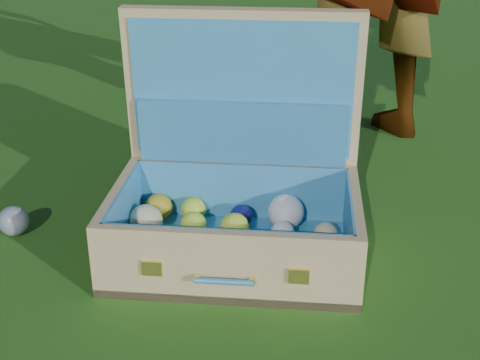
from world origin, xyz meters
The scene contains 3 objects.
ground centered at (0.00, 0.00, 0.00)m, with size 60.00×60.00×0.00m, color #215114.
stray_ball centered at (-0.57, 0.00, 0.04)m, with size 0.08×0.08×0.08m, color teal.
suitcase centered at (0.01, 0.04, 0.16)m, with size 0.62×0.47×0.57m.
Camera 1 is at (0.26, -1.41, 0.86)m, focal length 50.00 mm.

